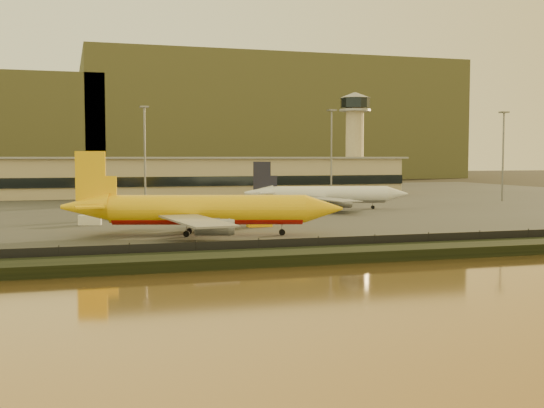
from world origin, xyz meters
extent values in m
plane|color=black|center=(0.00, 0.00, 0.00)|extent=(900.00, 900.00, 0.00)
cube|color=black|center=(0.00, -17.00, 0.70)|extent=(320.00, 7.00, 1.40)
cube|color=#2D2D2D|center=(0.00, 95.00, 0.10)|extent=(320.00, 220.00, 0.20)
cube|color=black|center=(0.00, -13.00, 1.30)|extent=(300.00, 0.05, 2.20)
cube|color=tan|center=(0.00, 125.00, 6.20)|extent=(160.00, 22.00, 12.00)
cube|color=black|center=(0.00, 113.80, 5.20)|extent=(160.00, 0.60, 3.00)
cube|color=gray|center=(0.00, 125.00, 12.50)|extent=(164.00, 24.00, 0.60)
cylinder|color=tan|center=(70.00, 131.00, 15.20)|extent=(6.40, 6.40, 30.00)
cylinder|color=black|center=(70.00, 131.00, 31.95)|extent=(10.40, 10.40, 3.50)
cone|color=gray|center=(70.00, 131.00, 34.70)|extent=(11.20, 11.20, 2.00)
cylinder|color=gray|center=(70.00, 131.00, 29.40)|extent=(11.20, 11.20, 0.80)
cylinder|color=slate|center=(-10.00, 80.00, 12.70)|extent=(0.50, 0.50, 25.00)
cube|color=slate|center=(-10.00, 80.00, 25.40)|extent=(2.20, 2.20, 0.40)
cylinder|color=slate|center=(40.00, 78.00, 12.70)|extent=(0.50, 0.50, 25.00)
cube|color=slate|center=(40.00, 78.00, 25.40)|extent=(2.20, 2.20, 0.40)
cylinder|color=slate|center=(90.00, 72.00, 12.70)|extent=(0.50, 0.50, 25.00)
cube|color=slate|center=(90.00, 72.00, 25.40)|extent=(2.20, 2.20, 0.40)
cube|color=brown|center=(90.00, 340.00, 35.00)|extent=(220.00, 160.00, 70.00)
cylinder|color=yellow|center=(-7.42, 12.18, 4.48)|extent=(31.28, 12.59, 4.51)
cylinder|color=red|center=(-7.42, 12.18, 3.69)|extent=(30.18, 11.41, 3.52)
cone|color=yellow|center=(10.55, 7.26, 4.48)|extent=(7.04, 5.95, 4.51)
cone|color=yellow|center=(-26.23, 17.33, 4.82)|extent=(8.71, 6.41, 4.51)
cube|color=yellow|center=(-25.39, 17.10, 9.78)|extent=(4.69, 1.61, 7.89)
cube|color=yellow|center=(-23.37, 21.22, 5.16)|extent=(5.97, 5.96, 0.27)
cube|color=yellow|center=(-25.75, 12.53, 5.16)|extent=(4.53, 4.48, 0.27)
cube|color=gray|center=(-5.09, 23.99, 3.69)|extent=(16.65, 19.19, 0.27)
cylinder|color=gray|center=(-3.77, 20.59, 2.45)|extent=(5.67, 3.76, 2.48)
cube|color=gray|center=(-11.43, 0.83, 3.69)|extent=(8.29, 20.07, 0.27)
cylinder|color=gray|center=(-8.57, 3.08, 2.45)|extent=(5.67, 3.76, 2.48)
cylinder|color=black|center=(4.07, 9.03, 0.70)|extent=(1.16, 1.02, 0.99)
cylinder|color=slate|center=(4.07, 9.03, 1.21)|extent=(0.17, 0.17, 2.03)
cylinder|color=black|center=(-11.09, 11.08, 0.70)|extent=(1.16, 1.02, 0.99)
cylinder|color=slate|center=(-11.09, 11.08, 1.21)|extent=(0.17, 0.17, 2.03)
cylinder|color=black|center=(-10.02, 14.99, 0.70)|extent=(1.16, 1.02, 0.99)
cylinder|color=slate|center=(-10.02, 14.99, 1.21)|extent=(0.17, 0.17, 2.03)
cylinder|color=white|center=(31.73, 58.12, 3.83)|extent=(27.59, 10.32, 3.82)
cylinder|color=gray|center=(31.73, 58.12, 3.16)|extent=(26.64, 9.32, 2.98)
cone|color=white|center=(47.66, 54.16, 3.83)|extent=(6.10, 4.99, 3.82)
cone|color=white|center=(15.06, 62.25, 4.11)|extent=(7.59, 5.36, 3.82)
cube|color=black|center=(15.81, 62.07, 8.31)|extent=(4.15, 1.31, 6.68)
cube|color=white|center=(17.46, 65.59, 4.40)|extent=(5.16, 5.10, 0.23)
cube|color=white|center=(15.63, 58.18, 4.40)|extent=(4.06, 3.89, 0.23)
cube|color=gray|center=(33.52, 68.48, 3.16)|extent=(14.40, 17.04, 0.23)
cylinder|color=gray|center=(34.75, 65.53, 2.11)|extent=(4.95, 3.14, 2.10)
cube|color=gray|center=(28.46, 48.11, 3.16)|extent=(7.70, 17.75, 0.23)
cylinder|color=gray|center=(30.94, 50.15, 2.11)|extent=(4.95, 3.14, 2.10)
cylinder|color=black|center=(41.92, 55.59, 0.62)|extent=(0.98, 0.85, 0.84)
cylinder|color=slate|center=(41.92, 55.59, 1.06)|extent=(0.20, 0.20, 1.72)
cylinder|color=black|center=(28.54, 57.14, 0.62)|extent=(0.98, 0.85, 0.84)
cylinder|color=slate|center=(28.54, 57.14, 1.06)|extent=(0.20, 0.20, 1.72)
cylinder|color=black|center=(29.37, 60.47, 0.62)|extent=(0.98, 0.85, 0.84)
cylinder|color=slate|center=(29.37, 60.47, 1.06)|extent=(0.20, 0.20, 1.72)
cube|color=yellow|center=(4.15, 22.95, 1.19)|extent=(4.45, 2.05, 1.99)
cube|color=white|center=(-25.06, 35.08, 1.11)|extent=(4.32, 2.50, 1.83)
camera|label=1|loc=(-28.90, -94.97, 12.83)|focal=45.00mm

